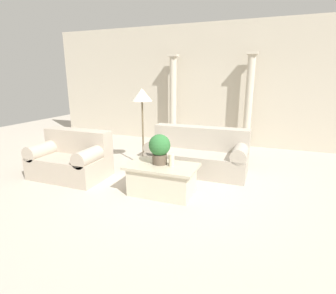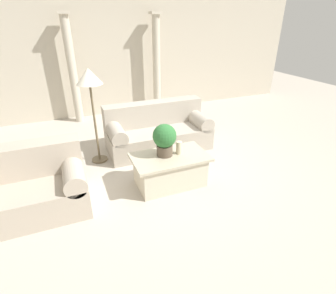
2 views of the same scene
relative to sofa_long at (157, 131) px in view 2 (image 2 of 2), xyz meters
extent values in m
plane|color=#BCB2A3|center=(-0.14, -0.81, -0.34)|extent=(16.00, 16.00, 0.00)
cube|color=beige|center=(-0.14, 2.39, 1.26)|extent=(10.00, 0.06, 3.20)
cube|color=#ADA393|center=(0.00, -0.07, -0.14)|extent=(1.91, 0.86, 0.41)
cube|color=#ADA393|center=(0.00, 0.21, 0.29)|extent=(1.91, 0.30, 0.44)
cylinder|color=#ADA393|center=(-0.82, -0.07, 0.15)|extent=(0.28, 0.86, 0.28)
cylinder|color=#ADA393|center=(0.82, -0.07, 0.15)|extent=(0.28, 0.86, 0.28)
cube|color=#B7A996|center=(-2.14, -1.18, -0.14)|extent=(1.35, 0.86, 0.41)
cube|color=#B7A996|center=(-2.14, -0.90, 0.29)|extent=(1.35, 0.30, 0.44)
cylinder|color=#B7A996|center=(-1.60, -1.18, 0.15)|extent=(0.28, 0.86, 0.28)
cube|color=beige|center=(-0.26, -1.25, -0.12)|extent=(0.98, 0.58, 0.44)
cube|color=#BCB398|center=(-0.26, -1.25, 0.11)|extent=(1.11, 0.66, 0.04)
cylinder|color=brown|center=(-0.32, -1.19, 0.22)|extent=(0.23, 0.23, 0.16)
sphere|color=#2D6B33|center=(-0.32, -1.19, 0.44)|extent=(0.34, 0.34, 0.34)
cylinder|color=beige|center=(-0.11, -1.23, 0.23)|extent=(0.09, 0.09, 0.19)
cylinder|color=brown|center=(-1.14, -0.11, -0.33)|extent=(0.27, 0.27, 0.03)
cylinder|color=brown|center=(-1.14, -0.11, 0.35)|extent=(0.04, 0.04, 1.33)
cone|color=silver|center=(-1.14, -0.11, 1.13)|extent=(0.40, 0.40, 0.24)
cylinder|color=beige|center=(-1.27, 2.07, 0.83)|extent=(0.19, 0.19, 2.34)
cube|color=beige|center=(-1.27, 2.07, 2.03)|extent=(0.26, 0.26, 0.06)
cylinder|color=beige|center=(0.75, 2.07, 0.83)|extent=(0.19, 0.19, 2.34)
cube|color=beige|center=(0.75, 2.07, 2.03)|extent=(0.26, 0.26, 0.06)
camera|label=1|loc=(1.21, -4.85, 1.47)|focal=28.00mm
camera|label=2|loc=(-1.55, -4.34, 1.96)|focal=28.00mm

